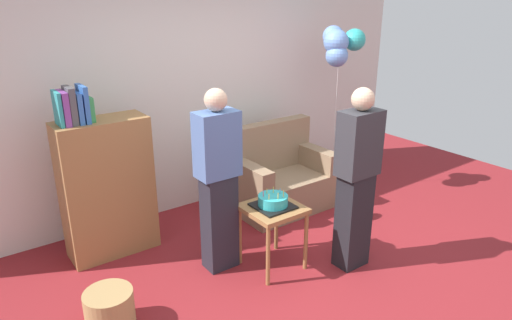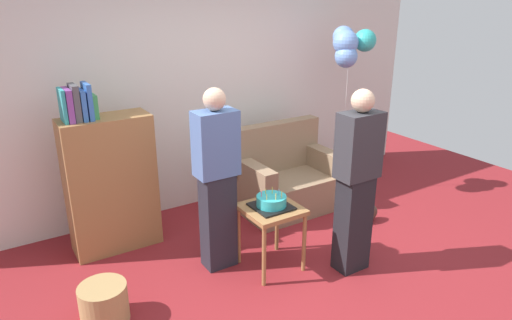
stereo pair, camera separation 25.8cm
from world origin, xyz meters
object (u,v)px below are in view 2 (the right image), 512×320
(bookshelf, at_px, (110,181))
(side_table, at_px, (271,216))
(couch, at_px, (286,180))
(balloon_bunch, at_px, (350,44))
(handbag, at_px, (367,213))
(person_blowing_candles, at_px, (217,180))
(wicker_basket, at_px, (104,303))
(birthday_cake, at_px, (271,202))
(person_holding_cake, at_px, (356,182))

(bookshelf, xyz_separation_m, side_table, (1.07, -1.11, -0.18))
(couch, distance_m, balloon_bunch, 1.66)
(bookshelf, relative_size, handbag, 5.77)
(side_table, bearing_deg, couch, 48.23)
(person_blowing_candles, xyz_separation_m, wicker_basket, (-1.09, -0.22, -0.68))
(couch, relative_size, side_table, 1.86)
(couch, height_order, handbag, couch)
(bookshelf, bearing_deg, birthday_cake, -45.84)
(bookshelf, xyz_separation_m, balloon_bunch, (2.70, -0.22, 1.12))
(side_table, distance_m, birthday_cake, 0.14)
(balloon_bunch, bearing_deg, person_holding_cake, -128.74)
(side_table, distance_m, wicker_basket, 1.51)
(side_table, bearing_deg, balloon_bunch, 28.64)
(balloon_bunch, bearing_deg, birthday_cake, -151.36)
(birthday_cake, bearing_deg, person_holding_cake, -33.31)
(person_holding_cake, relative_size, wicker_basket, 4.53)
(wicker_basket, distance_m, balloon_bunch, 3.61)
(couch, relative_size, handbag, 3.93)
(handbag, bearing_deg, bookshelf, 158.73)
(handbag, height_order, balloon_bunch, balloon_bunch)
(birthday_cake, distance_m, wicker_basket, 1.55)
(person_blowing_candles, relative_size, person_holding_cake, 1.00)
(side_table, height_order, birthday_cake, birthday_cake)
(bookshelf, height_order, birthday_cake, bookshelf)
(person_blowing_candles, distance_m, balloon_bunch, 2.31)
(couch, relative_size, wicker_basket, 3.06)
(bookshelf, height_order, handbag, bookshelf)
(person_holding_cake, bearing_deg, bookshelf, -53.38)
(bookshelf, distance_m, wicker_basket, 1.24)
(couch, bearing_deg, person_blowing_candles, -151.72)
(wicker_basket, relative_size, balloon_bunch, 0.18)
(person_holding_cake, relative_size, handbag, 5.82)
(person_holding_cake, bearing_deg, person_blowing_candles, -46.15)
(person_blowing_candles, distance_m, person_holding_cake, 1.18)
(handbag, bearing_deg, birthday_cake, -173.28)
(couch, xyz_separation_m, wicker_basket, (-2.30, -0.87, -0.19))
(person_blowing_candles, bearing_deg, birthday_cake, -37.45)
(bookshelf, height_order, side_table, bookshelf)
(wicker_basket, bearing_deg, person_blowing_candles, 11.53)
(person_holding_cake, relative_size, balloon_bunch, 0.82)
(side_table, distance_m, person_holding_cake, 0.79)
(side_table, bearing_deg, wicker_basket, 177.77)
(side_table, bearing_deg, bookshelf, 134.16)
(wicker_basket, xyz_separation_m, handbag, (2.83, 0.10, -0.05))
(person_blowing_candles, bearing_deg, side_table, -37.45)
(birthday_cake, relative_size, person_blowing_candles, 0.20)
(person_holding_cake, xyz_separation_m, balloon_bunch, (1.03, 1.28, 0.97))
(couch, bearing_deg, birthday_cake, -131.77)
(couch, xyz_separation_m, birthday_cake, (-0.83, -0.93, 0.30))
(couch, xyz_separation_m, side_table, (-0.83, -0.93, 0.16))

